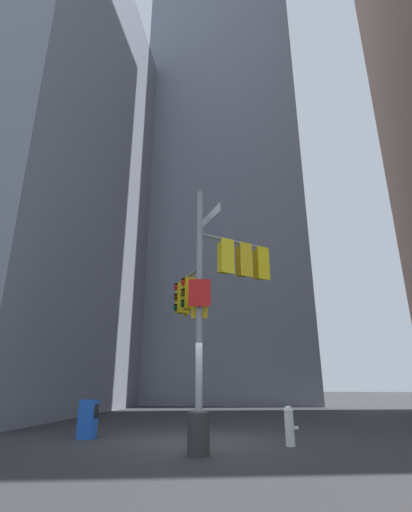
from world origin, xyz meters
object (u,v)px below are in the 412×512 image
fire_hydrant (289,425)px  trash_bin (199,433)px  newspaper_box (88,419)px  signal_pole_assembly (213,285)px

fire_hydrant → trash_bin: bearing=-144.1°
trash_bin → newspaper_box: bearing=148.8°
signal_pole_assembly → fire_hydrant: size_ratio=8.00×
fire_hydrant → newspaper_box: bearing=173.7°
signal_pole_assembly → trash_bin: (-0.02, -2.68, -3.93)m
fire_hydrant → newspaper_box: (-5.40, 0.59, 0.02)m
signal_pole_assembly → fire_hydrant: signal_pole_assembly is taller
newspaper_box → signal_pole_assembly: bearing=10.5°
fire_hydrant → trash_bin: fire_hydrant is taller
trash_bin → signal_pole_assembly: bearing=89.6°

